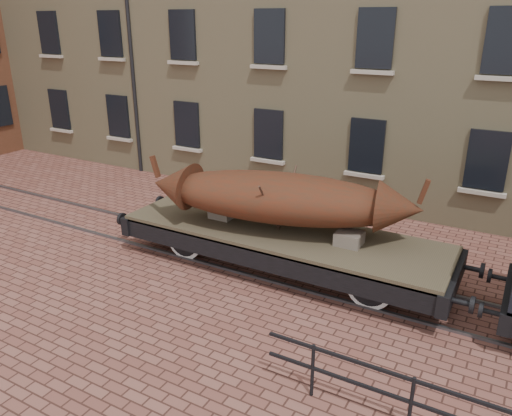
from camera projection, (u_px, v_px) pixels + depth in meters
The scene contains 4 objects.
ground at pixel (263, 264), 12.87m from camera, with size 90.00×90.00×0.00m, color brown.
rail_track at pixel (263, 263), 12.86m from camera, with size 30.00×1.52×0.06m.
flatcar_wagon at pixel (282, 238), 12.32m from camera, with size 9.13×2.48×1.38m.
iron_boat at pixel (279, 197), 12.00m from camera, with size 6.76×3.02×1.62m.
Camera 1 is at (5.49, -10.13, 5.92)m, focal length 35.00 mm.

